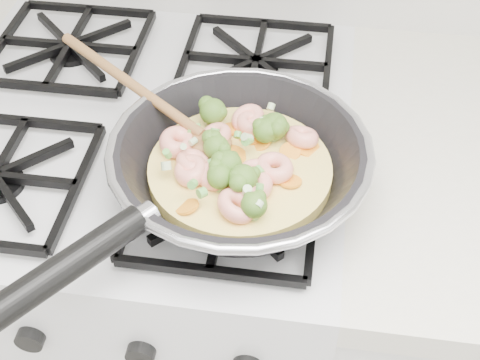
# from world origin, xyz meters

# --- Properties ---
(stove) EXTENTS (0.60, 0.60, 0.92)m
(stove) POSITION_xyz_m (0.00, 1.70, 0.46)
(stove) COLOR silver
(stove) RESTS_ON ground
(skillet) EXTENTS (0.43, 0.45, 0.09)m
(skillet) POSITION_xyz_m (0.16, 1.57, 0.96)
(skillet) COLOR black
(skillet) RESTS_ON stove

